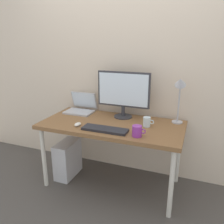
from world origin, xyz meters
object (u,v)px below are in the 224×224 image
(mouse, at_px, (78,124))
(computer_tower, at_px, (68,159))
(desk, at_px, (112,129))
(glass_cup, at_px, (147,122))
(laptop, at_px, (81,107))
(desk_lamp, at_px, (180,89))
(coffee_mug, at_px, (137,131))
(keyboard, at_px, (105,129))
(monitor, at_px, (123,92))

(mouse, height_order, computer_tower, mouse)
(desk, bearing_deg, glass_cup, 5.23)
(desk, height_order, laptop, laptop)
(mouse, xyz_separation_m, glass_cup, (0.65, 0.23, 0.03))
(laptop, distance_m, glass_cup, 0.87)
(laptop, relative_size, desk_lamp, 0.64)
(coffee_mug, distance_m, computer_tower, 1.06)
(coffee_mug, height_order, computer_tower, coffee_mug)
(keyboard, xyz_separation_m, glass_cup, (0.35, 0.25, 0.04))
(desk_lamp, bearing_deg, coffee_mug, -122.64)
(coffee_mug, height_order, glass_cup, coffee_mug)
(desk_lamp, bearing_deg, keyboard, -144.54)
(monitor, height_order, keyboard, monitor)
(desk_lamp, relative_size, mouse, 5.53)
(desk_lamp, bearing_deg, glass_cup, -144.66)
(laptop, relative_size, mouse, 3.56)
(desk, xyz_separation_m, laptop, (-0.49, 0.24, 0.12))
(desk, bearing_deg, coffee_mug, -35.82)
(keyboard, bearing_deg, monitor, 85.40)
(laptop, bearing_deg, glass_cup, -14.03)
(laptop, distance_m, coffee_mug, 0.95)
(keyboard, bearing_deg, computer_tower, 161.05)
(laptop, distance_m, mouse, 0.49)
(glass_cup, bearing_deg, coffee_mug, -95.61)
(desk, bearing_deg, mouse, -145.37)
(desk_lamp, relative_size, coffee_mug, 4.04)
(desk_lamp, height_order, coffee_mug, desk_lamp)
(desk_lamp, distance_m, keyboard, 0.83)
(desk, bearing_deg, laptop, 153.42)
(desk, height_order, monitor, monitor)
(laptop, height_order, mouse, laptop)
(mouse, bearing_deg, coffee_mug, -3.57)
(desk, relative_size, monitor, 2.51)
(desk, distance_m, keyboard, 0.23)
(monitor, xyz_separation_m, desk_lamp, (0.58, 0.00, 0.07))
(laptop, bearing_deg, desk, -26.58)
(desk_lamp, xyz_separation_m, coffee_mug, (-0.30, -0.46, -0.31))
(keyboard, xyz_separation_m, coffee_mug, (0.32, -0.02, 0.04))
(keyboard, height_order, coffee_mug, coffee_mug)
(monitor, relative_size, coffee_mug, 4.71)
(desk, height_order, keyboard, keyboard)
(monitor, height_order, desk_lamp, monitor)
(glass_cup, bearing_deg, mouse, -160.21)
(coffee_mug, bearing_deg, keyboard, 175.81)
(keyboard, relative_size, computer_tower, 1.05)
(monitor, bearing_deg, coffee_mug, -58.31)
(keyboard, relative_size, mouse, 4.89)
(keyboard, bearing_deg, mouse, 177.09)
(monitor, distance_m, keyboard, 0.52)
(mouse, height_order, coffee_mug, coffee_mug)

